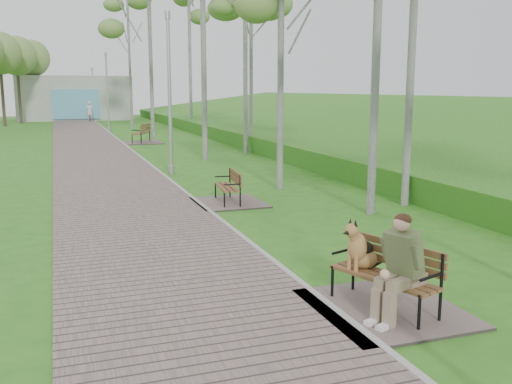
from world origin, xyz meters
TOP-DOWN VIEW (x-y plane):
  - ground at (0.00, 0.00)m, footprint 120.00×120.00m
  - walkway at (-1.75, 21.50)m, footprint 3.50×67.00m
  - kerb at (0.00, 21.50)m, footprint 0.10×67.00m
  - embankment at (12.00, 20.00)m, footprint 14.00×70.00m
  - building_north at (-1.50, 50.97)m, footprint 10.00×5.20m
  - bench_main at (0.56, 1.09)m, footprint 1.83×2.04m
  - bench_second at (0.70, 8.63)m, footprint 1.68×1.87m
  - bench_third at (0.98, 25.87)m, footprint 2.06×2.29m
  - lamp_post_second at (0.32, 14.02)m, footprint 0.21×0.21m
  - lamp_post_third at (0.10, 34.91)m, footprint 0.20×0.20m
  - lamp_post_far at (0.15, 50.23)m, footprint 0.18×0.18m
  - pedestrian_near at (-0.45, 47.10)m, footprint 0.70×0.51m
  - birch_distant_a at (1.84, 36.43)m, footprint 2.76×2.76m

SIDE VIEW (x-z plane):
  - ground at x=0.00m, z-range 0.00..0.00m
  - embankment at x=12.00m, z-range -0.80..0.80m
  - walkway at x=-1.75m, z-range 0.00..0.04m
  - kerb at x=0.00m, z-range 0.00..0.05m
  - bench_second at x=0.70m, z-range -0.33..0.70m
  - bench_third at x=0.98m, z-range -0.39..0.87m
  - bench_main at x=0.56m, z-range -0.35..1.25m
  - pedestrian_near at x=-0.45m, z-range 0.00..1.80m
  - building_north at x=-1.50m, z-range -0.01..3.99m
  - lamp_post_far at x=0.15m, z-range -0.15..4.58m
  - lamp_post_third at x=0.10m, z-range -0.17..5.06m
  - lamp_post_second at x=0.32m, z-range -0.18..5.18m
  - birch_distant_a at x=1.84m, z-range 2.82..12.71m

